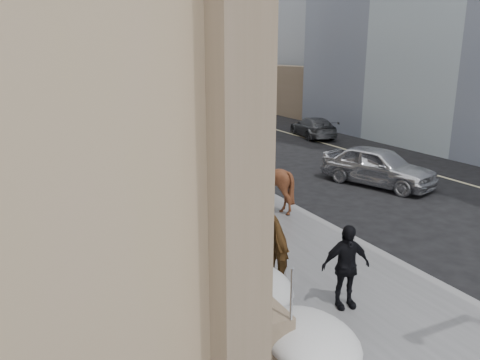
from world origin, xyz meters
name	(u,v)px	position (x,y,z in m)	size (l,w,h in m)	color
ground	(311,291)	(0.00, 0.00, 0.00)	(140.00, 140.00, 0.00)	black
sidewalk	(171,180)	(0.00, 10.00, 0.06)	(5.00, 80.00, 0.12)	#545557
curb	(229,173)	(2.62, 10.00, 0.06)	(0.24, 80.00, 0.12)	slate
lane_line	(373,157)	(10.50, 10.00, 0.01)	(0.15, 70.00, 0.01)	#BFB78C
far_podium	(448,112)	(15.50, 10.00, 2.00)	(2.00, 80.00, 4.00)	#73614A
streetlight_mid	(196,63)	(2.74, 14.00, 4.58)	(1.71, 0.24, 8.00)	#2D2D30
streetlight_far	(113,58)	(2.74, 34.00, 4.58)	(1.71, 0.24, 8.00)	#2D2D30
traffic_signal	(141,70)	(2.07, 22.00, 4.00)	(4.10, 0.22, 6.00)	#2D2D30
snow_bank	(148,186)	(-1.42, 8.11, 0.47)	(1.70, 18.10, 0.76)	silver
mounted_horse_left	(255,222)	(-0.60, 1.51, 1.19)	(1.79, 2.60, 2.67)	#523518
mounted_horse_right	(262,177)	(1.49, 5.02, 1.19)	(1.72, 1.89, 2.61)	#4D2716
pedestrian	(346,266)	(0.11, -0.97, 0.98)	(1.01, 0.42, 1.73)	black
car_silver	(378,166)	(7.17, 5.97, 0.76)	(1.80, 4.48, 1.53)	silver
car_grey	(313,127)	(11.08, 16.09, 0.62)	(1.73, 4.26, 1.24)	#4C4E52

